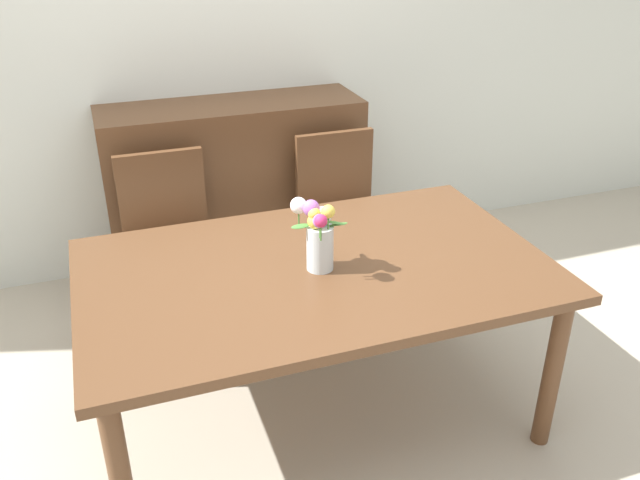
{
  "coord_description": "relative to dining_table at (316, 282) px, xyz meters",
  "views": [
    {
      "loc": [
        -0.72,
        -2.07,
        1.96
      ],
      "look_at": [
        0.01,
        -0.02,
        0.84
      ],
      "focal_mm": 37.16,
      "sensor_mm": 36.0,
      "label": 1
    }
  ],
  "objects": [
    {
      "name": "ground_plane",
      "position": [
        0.0,
        0.0,
        -0.65
      ],
      "size": [
        12.0,
        12.0,
        0.0
      ],
      "primitive_type": "plane",
      "color": "#B7AD99"
    },
    {
      "name": "back_wall",
      "position": [
        0.0,
        1.6,
        0.75
      ],
      "size": [
        7.0,
        0.1,
        2.8
      ],
      "primitive_type": "cube",
      "color": "silver",
      "rests_on": "ground_plane"
    },
    {
      "name": "dining_table",
      "position": [
        0.0,
        0.0,
        0.0
      ],
      "size": [
        1.77,
        1.08,
        0.72
      ],
      "color": "brown",
      "rests_on": "ground_plane"
    },
    {
      "name": "chair_left",
      "position": [
        -0.45,
        0.88,
        -0.13
      ],
      "size": [
        0.42,
        0.42,
        0.9
      ],
      "rotation": [
        0.0,
        0.0,
        3.14
      ],
      "color": "brown",
      "rests_on": "ground_plane"
    },
    {
      "name": "chair_right",
      "position": [
        0.45,
        0.88,
        -0.13
      ],
      "size": [
        0.42,
        0.42,
        0.9
      ],
      "rotation": [
        0.0,
        0.0,
        3.14
      ],
      "color": "brown",
      "rests_on": "ground_plane"
    },
    {
      "name": "dresser",
      "position": [
        -0.01,
        1.33,
        -0.15
      ],
      "size": [
        1.4,
        0.47,
        1.0
      ],
      "color": "brown",
      "rests_on": "ground_plane"
    },
    {
      "name": "flower_vase",
      "position": [
        0.0,
        -0.02,
        0.23
      ],
      "size": [
        0.21,
        0.22,
        0.27
      ],
      "color": "silver",
      "rests_on": "dining_table"
    }
  ]
}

